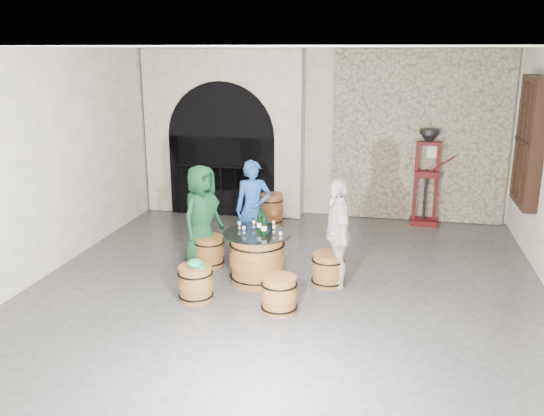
% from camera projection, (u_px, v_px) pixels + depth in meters
% --- Properties ---
extents(ground, '(8.00, 8.00, 0.00)m').
position_uv_depth(ground, '(283.00, 294.00, 7.74)').
color(ground, '#313134').
rests_on(ground, ground).
extents(wall_back, '(8.00, 0.00, 8.00)m').
position_uv_depth(wall_back, '(323.00, 134.00, 11.08)').
color(wall_back, silver).
rests_on(wall_back, ground).
extents(wall_front, '(8.00, 0.00, 8.00)m').
position_uv_depth(wall_front, '(163.00, 315.00, 3.54)').
color(wall_front, silver).
rests_on(wall_front, ground).
extents(wall_left, '(0.00, 8.00, 8.00)m').
position_uv_depth(wall_left, '(38.00, 166.00, 8.01)').
color(wall_left, silver).
rests_on(wall_left, ground).
extents(ceiling, '(8.00, 8.00, 0.00)m').
position_uv_depth(ceiling, '(285.00, 47.00, 6.88)').
color(ceiling, beige).
rests_on(ceiling, wall_back).
extents(stone_facing_panel, '(3.20, 0.12, 3.18)m').
position_uv_depth(stone_facing_panel, '(419.00, 137.00, 10.67)').
color(stone_facing_panel, '#ABA288').
rests_on(stone_facing_panel, ground).
extents(arched_opening, '(3.10, 0.60, 3.19)m').
position_uv_depth(arched_opening, '(224.00, 134.00, 11.22)').
color(arched_opening, silver).
rests_on(arched_opening, ground).
extents(shuttered_window, '(0.23, 1.10, 2.00)m').
position_uv_depth(shuttered_window, '(529.00, 142.00, 8.85)').
color(shuttered_window, black).
rests_on(shuttered_window, wall_right).
extents(barrel_table, '(0.94, 0.94, 0.73)m').
position_uv_depth(barrel_table, '(257.00, 258.00, 8.03)').
color(barrel_table, brown).
rests_on(barrel_table, ground).
extents(barrel_stool_left, '(0.46, 0.46, 0.47)m').
position_uv_depth(barrel_stool_left, '(209.00, 251.00, 8.69)').
color(barrel_stool_left, brown).
rests_on(barrel_stool_left, ground).
extents(barrel_stool_far, '(0.46, 0.46, 0.47)m').
position_uv_depth(barrel_stool_far, '(254.00, 244.00, 9.01)').
color(barrel_stool_far, brown).
rests_on(barrel_stool_far, ground).
extents(barrel_stool_right, '(0.46, 0.46, 0.47)m').
position_uv_depth(barrel_stool_right, '(328.00, 270.00, 7.96)').
color(barrel_stool_right, brown).
rests_on(barrel_stool_right, ground).
extents(barrel_stool_near_right, '(0.46, 0.46, 0.47)m').
position_uv_depth(barrel_stool_near_right, '(279.00, 294.00, 7.16)').
color(barrel_stool_near_right, brown).
rests_on(barrel_stool_near_right, ground).
extents(barrel_stool_near_left, '(0.46, 0.46, 0.47)m').
position_uv_depth(barrel_stool_near_left, '(195.00, 283.00, 7.50)').
color(barrel_stool_near_left, brown).
rests_on(barrel_stool_near_left, ground).
extents(green_cap, '(0.24, 0.20, 0.11)m').
position_uv_depth(green_cap, '(195.00, 263.00, 7.42)').
color(green_cap, '#0E9B4D').
rests_on(green_cap, barrel_stool_near_left).
extents(person_green, '(0.73, 0.88, 1.54)m').
position_uv_depth(person_green, '(202.00, 215.00, 8.63)').
color(person_green, '#103B21').
rests_on(person_green, ground).
extents(person_blue, '(0.64, 0.52, 1.54)m').
position_uv_depth(person_blue, '(253.00, 209.00, 8.96)').
color(person_blue, '#1A4491').
rests_on(person_blue, ground).
extents(person_white, '(0.60, 0.96, 1.52)m').
position_uv_depth(person_white, '(337.00, 233.00, 7.81)').
color(person_white, beige).
rests_on(person_white, ground).
extents(wine_bottle_left, '(0.08, 0.08, 0.32)m').
position_uv_depth(wine_bottle_left, '(260.00, 223.00, 7.97)').
color(wine_bottle_left, black).
rests_on(wine_bottle_left, barrel_table).
extents(wine_bottle_center, '(0.08, 0.08, 0.32)m').
position_uv_depth(wine_bottle_center, '(264.00, 226.00, 7.82)').
color(wine_bottle_center, black).
rests_on(wine_bottle_center, barrel_table).
extents(wine_bottle_right, '(0.08, 0.08, 0.32)m').
position_uv_depth(wine_bottle_right, '(261.00, 221.00, 8.02)').
color(wine_bottle_right, black).
rests_on(wine_bottle_right, barrel_table).
extents(tasting_glass_a, '(0.05, 0.05, 0.10)m').
position_uv_depth(tasting_glass_a, '(244.00, 230.00, 7.92)').
color(tasting_glass_a, orange).
rests_on(tasting_glass_a, barrel_table).
extents(tasting_glass_b, '(0.05, 0.05, 0.10)m').
position_uv_depth(tasting_glass_b, '(274.00, 229.00, 7.97)').
color(tasting_glass_b, orange).
rests_on(tasting_glass_b, barrel_table).
extents(tasting_glass_c, '(0.05, 0.05, 0.10)m').
position_uv_depth(tasting_glass_c, '(254.00, 224.00, 8.19)').
color(tasting_glass_c, orange).
rests_on(tasting_glass_c, barrel_table).
extents(tasting_glass_d, '(0.05, 0.05, 0.10)m').
position_uv_depth(tasting_glass_d, '(274.00, 224.00, 8.17)').
color(tasting_glass_d, orange).
rests_on(tasting_glass_d, barrel_table).
extents(tasting_glass_e, '(0.05, 0.05, 0.10)m').
position_uv_depth(tasting_glass_e, '(281.00, 235.00, 7.69)').
color(tasting_glass_e, orange).
rests_on(tasting_glass_e, barrel_table).
extents(tasting_glass_f, '(0.05, 0.05, 0.10)m').
position_uv_depth(tasting_glass_f, '(239.00, 225.00, 8.14)').
color(tasting_glass_f, orange).
rests_on(tasting_glass_f, barrel_table).
extents(side_barrel, '(0.45, 0.45, 0.59)m').
position_uv_depth(side_barrel, '(271.00, 210.00, 10.68)').
color(side_barrel, brown).
rests_on(side_barrel, ground).
extents(corking_press, '(0.73, 0.40, 1.78)m').
position_uv_depth(corking_press, '(427.00, 170.00, 10.56)').
color(corking_press, '#4A0C0D').
rests_on(corking_press, ground).
extents(control_box, '(0.18, 0.10, 0.22)m').
position_uv_depth(control_box, '(432.00, 152.00, 10.61)').
color(control_box, silver).
rests_on(control_box, wall_back).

